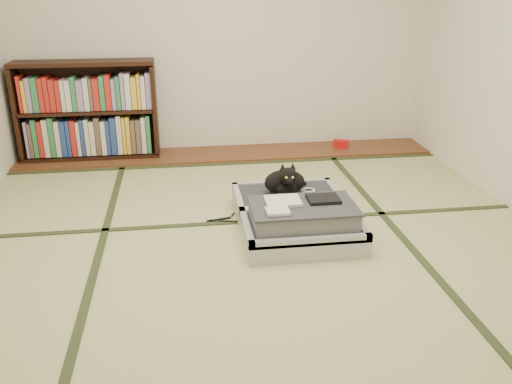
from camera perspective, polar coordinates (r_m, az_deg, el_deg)
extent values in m
plane|color=tan|center=(3.54, -0.01, -5.90)|extent=(4.50, 4.50, 0.00)
cube|color=brown|center=(5.37, -2.99, 4.07)|extent=(4.00, 0.50, 0.02)
cube|color=red|center=(5.60, 8.91, 5.06)|extent=(0.17, 0.14, 0.07)
plane|color=silver|center=(5.39, -3.50, 17.03)|extent=(4.00, 0.00, 4.00)
plane|color=silver|center=(1.05, 17.31, -4.14)|extent=(4.00, 0.00, 4.00)
cube|color=#2D381E|center=(3.55, -16.31, -6.65)|extent=(0.05, 4.50, 0.01)
cube|color=#2D381E|center=(3.79, 15.18, -4.66)|extent=(0.05, 4.50, 0.01)
cube|color=#2D381E|center=(3.89, -0.83, -3.13)|extent=(4.00, 0.05, 0.01)
cube|color=#2D381E|center=(5.09, -2.68, 2.98)|extent=(4.00, 0.05, 0.01)
cube|color=black|center=(5.51, -23.70, 7.67)|extent=(0.04, 0.29, 0.82)
cube|color=black|center=(5.31, -10.61, 8.65)|extent=(0.04, 0.29, 0.82)
cube|color=black|center=(5.49, -16.77, 3.74)|extent=(1.28, 0.29, 0.04)
cube|color=black|center=(5.30, -17.82, 12.82)|extent=(1.28, 0.29, 0.04)
cube|color=black|center=(5.38, -17.28, 8.18)|extent=(1.22, 0.29, 0.03)
cube|color=black|center=(5.51, -17.08, 8.53)|extent=(1.28, 0.02, 0.82)
cube|color=gray|center=(5.41, -17.05, 5.90)|extent=(1.15, 0.20, 0.35)
cube|color=gray|center=(5.32, -17.54, 10.12)|extent=(1.15, 0.20, 0.31)
cube|color=#A9A9AE|center=(3.57, 4.89, -4.51)|extent=(0.77, 0.51, 0.13)
cube|color=#32333A|center=(3.55, 4.90, -4.01)|extent=(0.69, 0.43, 0.10)
cube|color=#A9A9AE|center=(3.33, 5.81, -5.18)|extent=(0.77, 0.04, 0.05)
cube|color=#A9A9AE|center=(3.75, 4.13, -1.94)|extent=(0.77, 0.04, 0.05)
cube|color=#A9A9AE|center=(3.48, -0.97, -3.84)|extent=(0.04, 0.51, 0.05)
cube|color=#A9A9AE|center=(3.63, 10.56, -3.08)|extent=(0.04, 0.51, 0.05)
cube|color=#A9A9AE|center=(4.03, 3.30, -1.31)|extent=(0.77, 0.51, 0.13)
cube|color=#32333A|center=(4.01, 3.31, -0.85)|extent=(0.69, 0.43, 0.10)
cube|color=#A9A9AE|center=(3.78, 4.01, -1.69)|extent=(0.77, 0.04, 0.05)
cube|color=#A9A9AE|center=(4.21, 2.70, 0.85)|extent=(0.77, 0.04, 0.05)
cube|color=#A9A9AE|center=(3.95, -1.89, -0.63)|extent=(0.04, 0.51, 0.05)
cube|color=#A9A9AE|center=(4.08, 8.35, -0.08)|extent=(0.04, 0.51, 0.05)
cylinder|color=black|center=(3.76, 4.07, -1.74)|extent=(0.69, 0.02, 0.02)
cube|color=gray|center=(3.51, 4.95, -2.63)|extent=(0.66, 0.40, 0.13)
cube|color=#3F3E47|center=(3.48, 4.99, -1.48)|extent=(0.68, 0.42, 0.02)
cube|color=silver|center=(3.50, 2.85, -0.95)|extent=(0.23, 0.19, 0.02)
cube|color=black|center=(3.55, 7.09, -0.71)|extent=(0.21, 0.16, 0.02)
cube|color=silver|center=(3.35, 2.30, -2.02)|extent=(0.14, 0.12, 0.02)
cube|color=white|center=(3.31, 1.98, -6.54)|extent=(0.06, 0.01, 0.04)
cube|color=white|center=(3.34, 4.07, -6.59)|extent=(0.05, 0.01, 0.04)
cube|color=orange|center=(3.42, 10.03, -5.91)|extent=(0.05, 0.01, 0.04)
cube|color=#197F33|center=(3.39, 8.88, -5.71)|extent=(0.04, 0.01, 0.03)
ellipsoid|color=black|center=(3.97, 3.03, 1.04)|extent=(0.30, 0.20, 0.19)
ellipsoid|color=black|center=(3.89, 3.26, 0.30)|extent=(0.15, 0.11, 0.11)
ellipsoid|color=black|center=(3.83, 3.39, 1.71)|extent=(0.13, 0.12, 0.12)
sphere|color=black|center=(3.79, 3.53, 1.16)|extent=(0.06, 0.06, 0.06)
cone|color=black|center=(3.82, 2.80, 2.66)|extent=(0.05, 0.05, 0.06)
cone|color=black|center=(3.83, 3.89, 2.71)|extent=(0.05, 0.05, 0.06)
sphere|color=#A5BF33|center=(3.77, 3.21, 1.52)|extent=(0.02, 0.02, 0.02)
sphere|color=#A5BF33|center=(3.78, 3.89, 1.55)|extent=(0.02, 0.02, 0.02)
cylinder|color=black|center=(4.10, 4.18, 0.69)|extent=(0.18, 0.11, 0.03)
torus|color=white|center=(4.04, 5.50, 0.07)|extent=(0.11, 0.11, 0.01)
torus|color=white|center=(4.03, 5.59, 0.21)|extent=(0.09, 0.09, 0.01)
cube|color=black|center=(3.88, -2.27, -3.14)|extent=(0.36, 0.10, 0.01)
cube|color=black|center=(3.92, -3.94, -2.89)|extent=(0.18, 0.06, 0.01)
cube|color=black|center=(3.94, -0.76, -2.72)|extent=(0.11, 0.16, 0.01)
cylinder|color=black|center=(4.00, -2.46, -2.37)|extent=(0.03, 0.06, 0.01)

